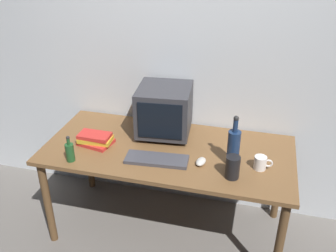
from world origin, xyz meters
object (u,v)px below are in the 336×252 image
at_px(crt_monitor, 164,110).
at_px(keyboard, 157,159).
at_px(metal_canister, 233,167).
at_px(bottle_tall, 234,146).
at_px(mug, 261,163).
at_px(computer_mouse, 201,162).
at_px(bottle_short, 70,152).
at_px(book_stack, 95,139).

height_order(crt_monitor, keyboard, crt_monitor).
bearing_deg(crt_monitor, metal_canister, -38.07).
relative_size(crt_monitor, bottle_tall, 1.19).
bearing_deg(mug, metal_canister, -140.23).
distance_m(computer_mouse, mug, 0.38).
height_order(crt_monitor, computer_mouse, crt_monitor).
xyz_separation_m(bottle_tall, bottle_short, (-1.05, -0.24, -0.06)).
xyz_separation_m(bottle_tall, book_stack, (-0.98, 0.00, -0.09)).
distance_m(keyboard, computer_mouse, 0.29).
height_order(keyboard, mug, mug).
height_order(book_stack, mug, mug).
relative_size(crt_monitor, bottle_short, 2.22).
distance_m(crt_monitor, bottle_tall, 0.61).
relative_size(computer_mouse, bottle_short, 0.53).
relative_size(crt_monitor, book_stack, 1.64).
distance_m(computer_mouse, book_stack, 0.78).
relative_size(keyboard, metal_canister, 2.80).
distance_m(bottle_short, metal_canister, 1.07).
bearing_deg(book_stack, computer_mouse, -4.43).
distance_m(computer_mouse, bottle_tall, 0.24).
bearing_deg(bottle_short, crt_monitor, 45.33).
xyz_separation_m(crt_monitor, book_stack, (-0.44, -0.28, -0.15)).
bearing_deg(bottle_tall, computer_mouse, -164.22).
bearing_deg(bottle_short, keyboard, 14.06).
bearing_deg(mug, bottle_tall, 175.99).
bearing_deg(crt_monitor, book_stack, -147.69).
bearing_deg(book_stack, bottle_tall, -0.23).
distance_m(keyboard, mug, 0.68).
relative_size(crt_monitor, computer_mouse, 4.19).
distance_m(bottle_tall, book_stack, 0.98).
height_order(bottle_short, mug, bottle_short).
bearing_deg(bottle_short, metal_canister, 4.48).
bearing_deg(crt_monitor, computer_mouse, -44.83).
xyz_separation_m(crt_monitor, mug, (0.72, -0.29, -0.15)).
height_order(bottle_short, metal_canister, bottle_short).
xyz_separation_m(crt_monitor, metal_canister, (0.55, -0.43, -0.12)).
bearing_deg(metal_canister, mug, 39.77).
bearing_deg(computer_mouse, bottle_short, -158.29).
bearing_deg(computer_mouse, bottle_tall, 25.59).
relative_size(crt_monitor, metal_canister, 2.80).
height_order(crt_monitor, book_stack, crt_monitor).
bearing_deg(keyboard, bottle_short, -170.72).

